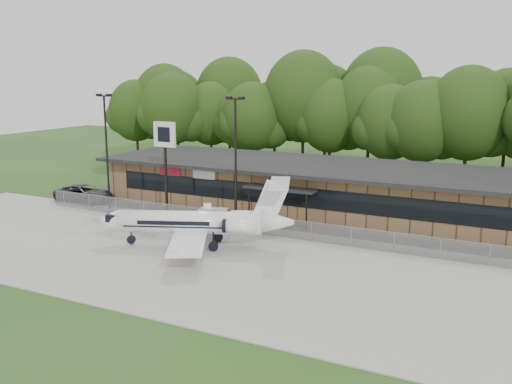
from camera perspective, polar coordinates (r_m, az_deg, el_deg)
The scene contains 11 objects.
ground at distance 29.98m, azimuth -9.01°, elevation -11.90°, with size 160.00×160.00×0.00m, color #26481A.
apron at distance 36.27m, azimuth -1.55°, elevation -7.42°, with size 64.00×18.00×0.08m, color #9E9B93.
parking_lot at distance 46.26m, azimuth 5.25°, elevation -3.22°, with size 50.00×9.00×0.06m, color #383835.
terminal at distance 49.82m, azimuth 7.18°, elevation 0.36°, with size 41.00×11.65×4.30m.
fence at distance 42.05m, azimuth 2.99°, elevation -3.67°, with size 46.00×0.04×1.52m.
treeline at distance 66.29m, azimuth 12.66°, elevation 7.64°, with size 72.00×12.00×15.00m, color #223E13, non-canonical shape.
light_pole_left at distance 52.01m, azimuth -14.74°, elevation 4.79°, with size 1.55×0.30×10.23m.
light_pole_mid at distance 44.51m, azimuth -2.05°, elevation 4.04°, with size 1.55×0.30×10.23m.
business_jet at distance 39.95m, azimuth -5.90°, elevation -3.13°, with size 14.10×12.59×4.84m.
suv at distance 56.27m, azimuth -16.81°, elevation -0.16°, with size 2.70×5.85×1.63m, color #313033.
pole_sign at distance 48.43m, azimuth -9.09°, elevation 4.73°, with size 2.11×0.29×8.02m.
Camera 1 is at (16.35, -22.09, 11.98)m, focal length 40.00 mm.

